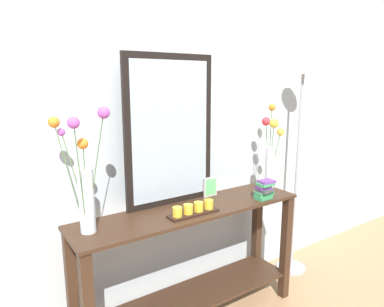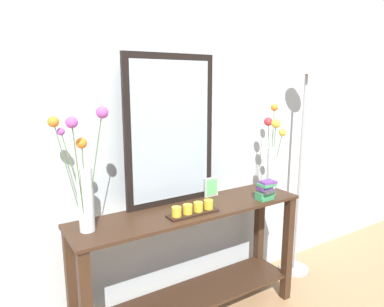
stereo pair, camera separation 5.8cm
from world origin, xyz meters
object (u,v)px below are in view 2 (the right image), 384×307
console_table (192,255)px  vase_right (273,152)px  mirror_leaning (171,131)px  tall_vase_left (84,181)px  picture_frame_small (211,187)px  candle_tray (193,210)px  floor_lamp (303,134)px  book_stack (266,190)px

console_table → vase_right: size_ratio=2.45×
mirror_leaning → tall_vase_left: mirror_leaning is taller
mirror_leaning → picture_frame_small: mirror_leaning is taller
candle_tray → vase_right: bearing=6.3°
console_table → tall_vase_left: (-0.64, 0.01, 0.58)m
mirror_leaning → candle_tray: (0.01, -0.24, -0.44)m
console_table → mirror_leaning: (-0.06, 0.15, 0.78)m
picture_frame_small → floor_lamp: (0.83, -0.05, 0.30)m
book_stack → console_table: bearing=166.7°
candle_tray → picture_frame_small: picture_frame_small is taller
vase_right → book_stack: bearing=-145.3°
candle_tray → picture_frame_small: (0.28, 0.21, 0.04)m
tall_vase_left → picture_frame_small: 0.91m
tall_vase_left → vase_right: 1.30m
console_table → mirror_leaning: size_ratio=1.61×
picture_frame_small → book_stack: picture_frame_small is taller
mirror_leaning → picture_frame_small: bearing=-5.8°
console_table → vase_right: (0.66, -0.01, 0.59)m
mirror_leaning → tall_vase_left: bearing=-165.9°
console_table → tall_vase_left: tall_vase_left is taller
tall_vase_left → floor_lamp: size_ratio=0.38×
tall_vase_left → candle_tray: 0.65m
mirror_leaning → vase_right: bearing=-12.5°
tall_vase_left → console_table: bearing=-0.5°
floor_lamp → candle_tray: bearing=-171.7°
candle_tray → picture_frame_small: bearing=36.6°
vase_right → console_table: bearing=179.4°
floor_lamp → picture_frame_small: bearing=176.9°
picture_frame_small → tall_vase_left: bearing=-172.4°
vase_right → candle_tray: 0.76m
console_table → picture_frame_small: 0.46m
candle_tray → floor_lamp: (1.11, 0.16, 0.34)m
mirror_leaning → floor_lamp: size_ratio=0.54×
mirror_leaning → candle_tray: 0.50m
mirror_leaning → book_stack: bearing=-25.9°
console_table → picture_frame_small: size_ratio=11.27×
vase_right → candle_tray: (-0.71, -0.08, -0.25)m
mirror_leaning → tall_vase_left: size_ratio=1.43×
floor_lamp → tall_vase_left: bearing=-177.6°
console_table → book_stack: 0.64m
picture_frame_small → floor_lamp: size_ratio=0.08×
console_table → candle_tray: candle_tray is taller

